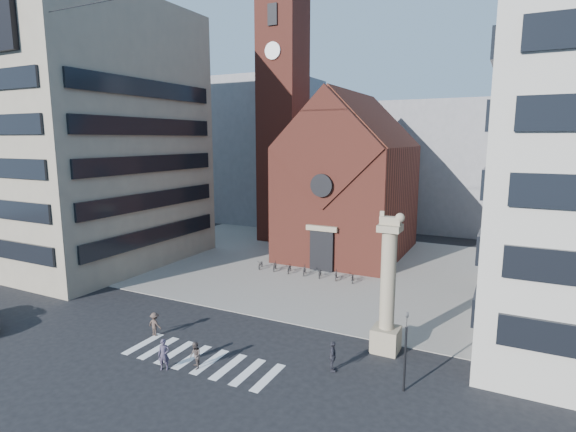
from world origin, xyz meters
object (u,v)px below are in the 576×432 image
object	(u,v)px
lion_column	(388,297)
traffic_light	(406,350)
pedestrian_1	(195,356)
scooter_0	(261,264)
pedestrian_0	(164,355)
pedestrian_2	(333,356)

from	to	relation	value
lion_column	traffic_light	bearing A→B (deg)	-63.54
lion_column	pedestrian_1	distance (m)	11.76
lion_column	scooter_0	distance (m)	19.95
pedestrian_0	scooter_0	xyz separation A→B (m)	(-5.18, 19.72, -0.43)
traffic_light	pedestrian_2	size ratio (longest dim) A/B	2.46
pedestrian_0	pedestrian_1	bearing A→B (deg)	0.26
pedestrian_0	scooter_0	world-z (taller)	pedestrian_0
traffic_light	pedestrian_0	bearing A→B (deg)	-162.93
pedestrian_0	pedestrian_1	world-z (taller)	pedestrian_0
traffic_light	lion_column	bearing A→B (deg)	116.46
traffic_light	pedestrian_2	bearing A→B (deg)	176.64
lion_column	traffic_light	world-z (taller)	lion_column
lion_column	scooter_0	xyz separation A→B (m)	(-15.75, 11.86, -3.00)
lion_column	pedestrian_2	bearing A→B (deg)	-118.40
lion_column	scooter_0	bearing A→B (deg)	143.02
lion_column	pedestrian_2	size ratio (longest dim) A/B	4.95
traffic_light	pedestrian_1	distance (m)	11.57
traffic_light	pedestrian_2	world-z (taller)	traffic_light
lion_column	pedestrian_0	xyz separation A→B (m)	(-10.58, -7.86, -2.56)
scooter_0	pedestrian_0	bearing A→B (deg)	-92.11
pedestrian_1	scooter_0	bearing A→B (deg)	152.11
pedestrian_1	traffic_light	bearing A→B (deg)	57.64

